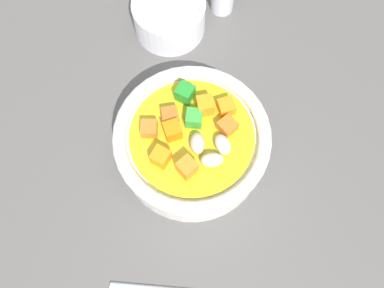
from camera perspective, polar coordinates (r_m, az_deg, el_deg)
The scene contains 3 objects.
ground_plane at distance 50.78cm, azimuth 0.00°, elevation -1.56°, with size 140.00×140.00×2.00cm, color #565451.
soup_bowl_main at distance 46.70cm, azimuth 0.00°, elevation 0.18°, with size 17.12×17.12×7.34cm.
side_bowl_small at distance 56.19cm, azimuth -3.13°, elevation 17.12°, with size 9.35×9.35×5.03cm.
Camera 1 is at (2.17, -16.31, 47.04)cm, focal length 39.20 mm.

